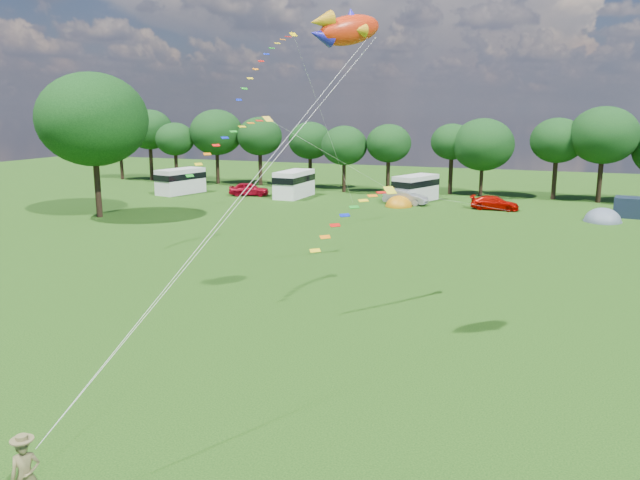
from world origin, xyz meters
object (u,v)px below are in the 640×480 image
(big_tree, at_px, (93,120))
(car_b, at_px, (405,197))
(fish_kite, at_px, (344,30))
(campervan_c, at_px, (416,187))
(tent_greyblue, at_px, (602,221))
(car_a, at_px, (249,189))
(campervan_b, at_px, (294,183))
(campervan_a, at_px, (181,180))
(tent_orange, at_px, (399,206))
(kite_flyer, at_px, (26,476))
(car_c, at_px, (495,203))

(big_tree, xyz_separation_m, car_b, (25.06, 17.98, -8.25))
(fish_kite, bearing_deg, campervan_c, 49.56)
(tent_greyblue, bearing_deg, car_a, 174.40)
(campervan_b, xyz_separation_m, fish_kite, (20.01, -40.86, 11.46))
(campervan_c, bearing_deg, big_tree, 149.98)
(big_tree, bearing_deg, car_b, 35.65)
(campervan_b, relative_size, tent_greyblue, 1.72)
(fish_kite, bearing_deg, campervan_a, 82.37)
(campervan_b, bearing_deg, tent_orange, -99.62)
(big_tree, xyz_separation_m, kite_flyer, (28.30, -36.09, -8.03))
(campervan_b, relative_size, fish_kite, 2.04)
(campervan_b, xyz_separation_m, kite_flyer, (16.53, -55.02, -0.65))
(car_b, relative_size, campervan_b, 0.70)
(big_tree, relative_size, campervan_c, 2.10)
(kite_flyer, bearing_deg, car_a, 67.59)
(tent_orange, bearing_deg, big_tree, -146.40)
(fish_kite, bearing_deg, campervan_b, 67.29)
(car_a, relative_size, fish_kite, 1.53)
(campervan_a, relative_size, kite_flyer, 3.30)
(kite_flyer, height_order, fish_kite, fish_kite)
(big_tree, relative_size, tent_greyblue, 3.65)
(car_c, relative_size, kite_flyer, 2.33)
(tent_orange, height_order, tent_greyblue, tent_greyblue)
(car_c, xyz_separation_m, fish_kite, (-2.50, -39.70, 12.40))
(car_a, bearing_deg, car_b, -106.63)
(car_b, xyz_separation_m, car_c, (9.22, -0.21, -0.08))
(car_c, relative_size, campervan_c, 0.73)
(campervan_c, xyz_separation_m, kite_flyer, (2.80, -56.91, -0.55))
(campervan_a, distance_m, kite_flyer, 61.05)
(campervan_a, bearing_deg, car_a, -69.10)
(car_b, height_order, car_c, car_b)
(big_tree, distance_m, kite_flyer, 46.57)
(car_b, xyz_separation_m, campervan_a, (-27.19, -1.15, 0.83))
(campervan_c, relative_size, tent_orange, 2.03)
(tent_orange, bearing_deg, campervan_b, 169.13)
(car_a, bearing_deg, campervan_a, 81.56)
(fish_kite, bearing_deg, big_tree, 96.58)
(car_a, xyz_separation_m, car_c, (27.88, -0.27, -0.10))
(car_c, relative_size, campervan_a, 0.71)
(car_a, distance_m, fish_kite, 48.92)
(campervan_b, xyz_separation_m, tent_orange, (12.96, -2.49, -1.61))
(campervan_c, bearing_deg, car_a, 119.05)
(campervan_a, bearing_deg, kite_flyer, -137.24)
(tent_greyblue, relative_size, kite_flyer, 1.85)
(tent_greyblue, bearing_deg, kite_flyer, -107.39)
(car_c, height_order, campervan_a, campervan_a)
(big_tree, relative_size, car_c, 2.90)
(big_tree, bearing_deg, campervan_c, 39.23)
(campervan_c, bearing_deg, kite_flyer, -156.43)
(big_tree, height_order, tent_greyblue, big_tree)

